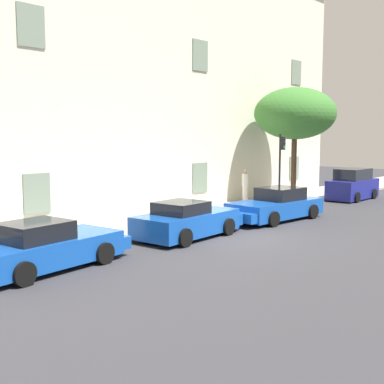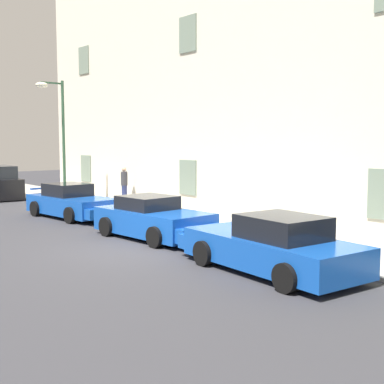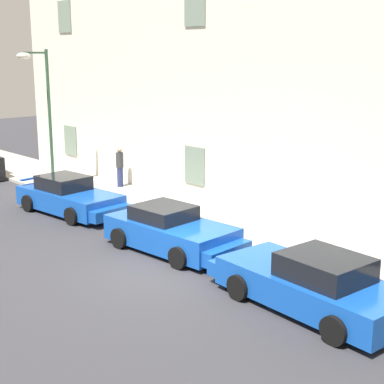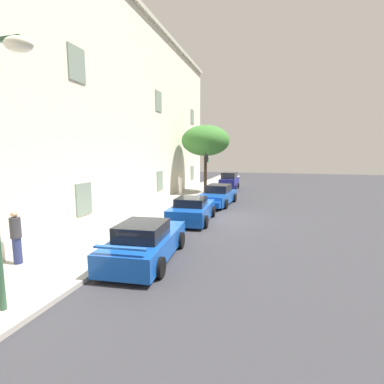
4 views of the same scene
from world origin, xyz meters
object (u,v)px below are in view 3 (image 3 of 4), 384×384
(sportscar_red_lead, at_px, (72,198))
(sportscar_yellow_flank, at_px, (174,233))
(street_lamp, at_px, (40,94))
(pedestrian_strolling, at_px, (120,166))
(sportscar_white_middle, at_px, (307,283))

(sportscar_red_lead, relative_size, sportscar_yellow_flank, 1.06)
(street_lamp, height_order, pedestrian_strolling, street_lamp)
(sportscar_red_lead, bearing_deg, street_lamp, 163.87)
(sportscar_red_lead, distance_m, pedestrian_strolling, 4.22)
(sportscar_red_lead, distance_m, sportscar_white_middle, 11.02)
(sportscar_white_middle, distance_m, pedestrian_strolling, 13.64)
(pedestrian_strolling, bearing_deg, sportscar_red_lead, -61.52)
(sportscar_yellow_flank, bearing_deg, street_lamp, 173.00)
(pedestrian_strolling, bearing_deg, sportscar_white_middle, -17.28)
(sportscar_yellow_flank, height_order, sportscar_white_middle, sportscar_white_middle)
(sportscar_red_lead, distance_m, sportscar_yellow_flank, 5.88)
(sportscar_white_middle, bearing_deg, sportscar_yellow_flank, 176.17)
(pedestrian_strolling, bearing_deg, street_lamp, -132.32)
(street_lamp, bearing_deg, sportscar_red_lead, -16.13)
(sportscar_red_lead, xyz_separation_m, pedestrian_strolling, (-2.00, 3.69, 0.46))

